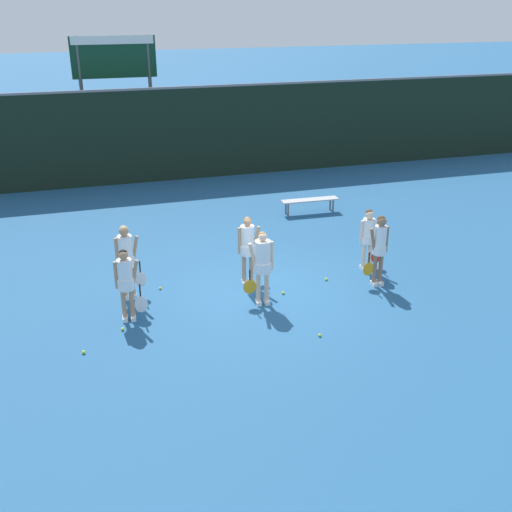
{
  "coord_description": "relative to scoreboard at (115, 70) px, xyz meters",
  "views": [
    {
      "loc": [
        -3.66,
        -12.21,
        6.49
      ],
      "look_at": [
        -0.04,
        -0.0,
        0.93
      ],
      "focal_mm": 42.0,
      "sensor_mm": 36.0,
      "label": 1
    }
  ],
  "objects": [
    {
      "name": "player_0",
      "position": [
        -0.95,
        -12.05,
        -2.98
      ],
      "size": [
        0.65,
        0.36,
        1.64
      ],
      "rotation": [
        0.0,
        0.0,
        -0.05
      ],
      "color": "tan",
      "rests_on": "ground_plane"
    },
    {
      "name": "scoreboard",
      "position": [
        0.0,
        0.0,
        0.0
      ],
      "size": [
        3.11,
        0.15,
        5.15
      ],
      "color": "#515156",
      "rests_on": "ground_plane"
    },
    {
      "name": "player_5",
      "position": [
        5.17,
        -11.12,
        -2.99
      ],
      "size": [
        0.65,
        0.36,
        1.61
      ],
      "rotation": [
        0.0,
        0.0,
        0.0
      ],
      "color": "beige",
      "rests_on": "ground_plane"
    },
    {
      "name": "tennis_ball_5",
      "position": [
        -1.96,
        -13.18,
        -3.91
      ],
      "size": [
        0.07,
        0.07,
        0.07
      ],
      "primitive_type": "sphere",
      "color": "#CCE033",
      "rests_on": "ground_plane"
    },
    {
      "name": "tennis_ball_4",
      "position": [
        -1.14,
        -12.5,
        -3.91
      ],
      "size": [
        0.07,
        0.07,
        0.07
      ],
      "primitive_type": "sphere",
      "color": "#CCE033",
      "rests_on": "ground_plane"
    },
    {
      "name": "fence_windscreen",
      "position": [
        2.11,
        -1.62,
        -2.2
      ],
      "size": [
        60.0,
        0.08,
        3.47
      ],
      "color": "black",
      "rests_on": "ground_plane"
    },
    {
      "name": "ground_plane",
      "position": [
        2.11,
        -11.57,
        -3.94
      ],
      "size": [
        140.0,
        140.0,
        0.0
      ],
      "primitive_type": "plane",
      "color": "#235684"
    },
    {
      "name": "player_4",
      "position": [
        2.01,
        -11.07,
        -2.93
      ],
      "size": [
        0.65,
        0.38,
        1.72
      ],
      "rotation": [
        0.0,
        0.0,
        -0.07
      ],
      "color": "tan",
      "rests_on": "ground_plane"
    },
    {
      "name": "tennis_ball_0",
      "position": [
        2.49,
        -11.05,
        -3.91
      ],
      "size": [
        0.06,
        0.06,
        0.06
      ],
      "primitive_type": "sphere",
      "color": "#CCE033",
      "rests_on": "ground_plane"
    },
    {
      "name": "tennis_ball_1",
      "position": [
        5.95,
        -10.16,
        -3.91
      ],
      "size": [
        0.06,
        0.06,
        0.06
      ],
      "primitive_type": "sphere",
      "color": "#CCE033",
      "rests_on": "ground_plane"
    },
    {
      "name": "player_3",
      "position": [
        -0.84,
        -11.02,
        -2.88
      ],
      "size": [
        0.65,
        0.38,
        1.79
      ],
      "rotation": [
        0.0,
        0.0,
        0.02
      ],
      "color": "tan",
      "rests_on": "ground_plane"
    },
    {
      "name": "tennis_ball_3",
      "position": [
        2.65,
        -11.87,
        -3.91
      ],
      "size": [
        0.07,
        0.07,
        0.07
      ],
      "primitive_type": "sphere",
      "color": "#CCE033",
      "rests_on": "ground_plane"
    },
    {
      "name": "tennis_ball_6",
      "position": [
        -0.1,
        -10.79,
        -3.91
      ],
      "size": [
        0.06,
        0.06,
        0.06
      ],
      "primitive_type": "sphere",
      "color": "#CCE033",
      "rests_on": "ground_plane"
    },
    {
      "name": "tennis_ball_7",
      "position": [
        3.92,
        -11.47,
        -3.91
      ],
      "size": [
        0.07,
        0.07,
        0.07
      ],
      "primitive_type": "sphere",
      "color": "#CCE033",
      "rests_on": "ground_plane"
    },
    {
      "name": "player_1",
      "position": [
        2.04,
        -12.17,
        -2.9
      ],
      "size": [
        0.69,
        0.4,
        1.75
      ],
      "rotation": [
        0.0,
        0.0,
        -0.08
      ],
      "color": "beige",
      "rests_on": "ground_plane"
    },
    {
      "name": "bench_courtside",
      "position": [
        5.34,
        -6.65,
        -3.54
      ],
      "size": [
        1.87,
        0.42,
        0.46
      ],
      "rotation": [
        0.0,
        0.0,
        -0.03
      ],
      "color": "#B2B2B7",
      "rests_on": "ground_plane"
    },
    {
      "name": "tennis_ball_2",
      "position": [
        2.76,
        -13.91,
        -3.91
      ],
      "size": [
        0.07,
        0.07,
        0.07
      ],
      "primitive_type": "sphere",
      "color": "#CCE033",
      "rests_on": "ground_plane"
    },
    {
      "name": "player_2",
      "position": [
        5.0,
        -12.02,
        -2.89
      ],
      "size": [
        0.61,
        0.33,
        1.77
      ],
      "rotation": [
        0.0,
        0.0,
        0.01
      ],
      "color": "#8C664C",
      "rests_on": "ground_plane"
    }
  ]
}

